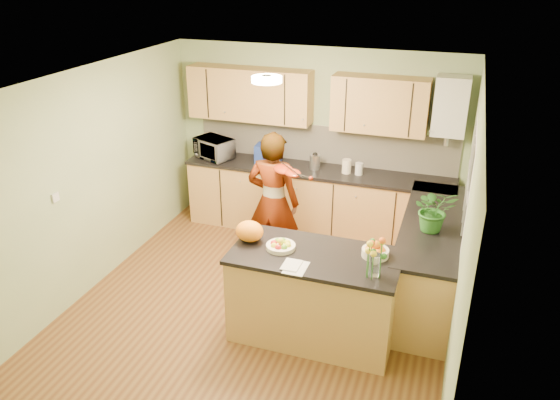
% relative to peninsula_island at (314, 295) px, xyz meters
% --- Properties ---
extents(floor, '(4.50, 4.50, 0.00)m').
position_rel_peninsula_island_xyz_m(floor, '(-0.68, 0.25, -0.47)').
color(floor, brown).
rests_on(floor, ground).
extents(ceiling, '(4.00, 4.50, 0.02)m').
position_rel_peninsula_island_xyz_m(ceiling, '(-0.68, 0.25, 2.03)').
color(ceiling, white).
rests_on(ceiling, wall_back).
extents(wall_back, '(4.00, 0.02, 2.50)m').
position_rel_peninsula_island_xyz_m(wall_back, '(-0.68, 2.50, 0.78)').
color(wall_back, '#8BA576').
rests_on(wall_back, floor).
extents(wall_front, '(4.00, 0.02, 2.50)m').
position_rel_peninsula_island_xyz_m(wall_front, '(-0.68, -2.00, 0.78)').
color(wall_front, '#8BA576').
rests_on(wall_front, floor).
extents(wall_left, '(0.02, 4.50, 2.50)m').
position_rel_peninsula_island_xyz_m(wall_left, '(-2.68, 0.25, 0.78)').
color(wall_left, '#8BA576').
rests_on(wall_left, floor).
extents(wall_right, '(0.02, 4.50, 2.50)m').
position_rel_peninsula_island_xyz_m(wall_right, '(1.32, 0.25, 0.78)').
color(wall_right, '#8BA576').
rests_on(wall_right, floor).
extents(back_counter, '(3.64, 0.62, 0.94)m').
position_rel_peninsula_island_xyz_m(back_counter, '(-0.58, 2.20, 0.00)').
color(back_counter, tan).
rests_on(back_counter, floor).
extents(right_counter, '(0.62, 2.24, 0.94)m').
position_rel_peninsula_island_xyz_m(right_counter, '(1.02, 1.10, 0.00)').
color(right_counter, tan).
rests_on(right_counter, floor).
extents(splashback, '(3.60, 0.02, 0.52)m').
position_rel_peninsula_island_xyz_m(splashback, '(-0.58, 2.48, 0.73)').
color(splashback, beige).
rests_on(splashback, back_counter).
extents(upper_cabinets, '(3.20, 0.34, 0.70)m').
position_rel_peninsula_island_xyz_m(upper_cabinets, '(-0.86, 2.33, 1.38)').
color(upper_cabinets, tan).
rests_on(upper_cabinets, wall_back).
extents(boiler, '(0.40, 0.30, 0.86)m').
position_rel_peninsula_island_xyz_m(boiler, '(1.02, 2.34, 1.43)').
color(boiler, silver).
rests_on(boiler, wall_back).
extents(window_right, '(0.01, 1.30, 1.05)m').
position_rel_peninsula_island_xyz_m(window_right, '(1.31, 0.85, 1.08)').
color(window_right, silver).
rests_on(window_right, wall_right).
extents(light_switch, '(0.02, 0.09, 0.09)m').
position_rel_peninsula_island_xyz_m(light_switch, '(-2.67, -0.35, 0.83)').
color(light_switch, silver).
rests_on(light_switch, wall_left).
extents(ceiling_lamp, '(0.30, 0.30, 0.07)m').
position_rel_peninsula_island_xyz_m(ceiling_lamp, '(-0.68, 0.55, 1.99)').
color(ceiling_lamp, '#FFEABF').
rests_on(ceiling_lamp, ceiling).
extents(peninsula_island, '(1.63, 0.84, 0.94)m').
position_rel_peninsula_island_xyz_m(peninsula_island, '(0.00, 0.00, 0.00)').
color(peninsula_island, tan).
rests_on(peninsula_island, floor).
extents(fruit_dish, '(0.29, 0.29, 0.10)m').
position_rel_peninsula_island_xyz_m(fruit_dish, '(-0.35, 0.00, 0.51)').
color(fruit_dish, '#F4E5C3').
rests_on(fruit_dish, peninsula_island).
extents(orange_bowl, '(0.26, 0.26, 0.15)m').
position_rel_peninsula_island_xyz_m(orange_bowl, '(0.55, 0.15, 0.53)').
color(orange_bowl, '#F4E5C3').
rests_on(orange_bowl, peninsula_island).
extents(flower_vase, '(0.24, 0.24, 0.45)m').
position_rel_peninsula_island_xyz_m(flower_vase, '(0.60, -0.18, 0.76)').
color(flower_vase, silver).
rests_on(flower_vase, peninsula_island).
extents(orange_bag, '(0.29, 0.25, 0.21)m').
position_rel_peninsula_island_xyz_m(orange_bag, '(-0.70, 0.05, 0.57)').
color(orange_bag, orange).
rests_on(orange_bag, peninsula_island).
extents(papers, '(0.20, 0.27, 0.01)m').
position_rel_peninsula_island_xyz_m(papers, '(-0.10, -0.30, 0.47)').
color(papers, silver).
rests_on(papers, peninsula_island).
extents(violinist, '(0.64, 0.43, 1.75)m').
position_rel_peninsula_island_xyz_m(violinist, '(-0.83, 1.14, 0.40)').
color(violinist, tan).
rests_on(violinist, floor).
extents(violin, '(0.70, 0.61, 0.17)m').
position_rel_peninsula_island_xyz_m(violin, '(-0.63, 0.92, 0.93)').
color(violin, '#500D05').
rests_on(violin, violinist).
extents(microwave, '(0.61, 0.52, 0.29)m').
position_rel_peninsula_island_xyz_m(microwave, '(-2.08, 2.16, 0.61)').
color(microwave, silver).
rests_on(microwave, back_counter).
extents(blue_box, '(0.35, 0.27, 0.26)m').
position_rel_peninsula_island_xyz_m(blue_box, '(-1.28, 2.20, 0.60)').
color(blue_box, navy).
rests_on(blue_box, back_counter).
extents(kettle, '(0.14, 0.14, 0.27)m').
position_rel_peninsula_island_xyz_m(kettle, '(-0.62, 2.21, 0.58)').
color(kettle, silver).
rests_on(kettle, back_counter).
extents(jar_cream, '(0.12, 0.12, 0.18)m').
position_rel_peninsula_island_xyz_m(jar_cream, '(-0.18, 2.19, 0.56)').
color(jar_cream, '#F4E5C3').
rests_on(jar_cream, back_counter).
extents(jar_white, '(0.11, 0.11, 0.16)m').
position_rel_peninsula_island_xyz_m(jar_white, '(-0.02, 2.19, 0.55)').
color(jar_white, silver).
rests_on(jar_white, back_counter).
extents(potted_plant, '(0.52, 0.48, 0.48)m').
position_rel_peninsula_island_xyz_m(potted_plant, '(1.02, 0.87, 0.71)').
color(potted_plant, '#2C6F25').
rests_on(potted_plant, right_counter).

